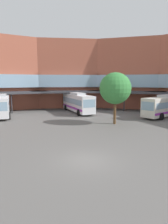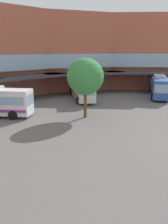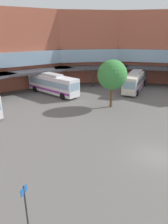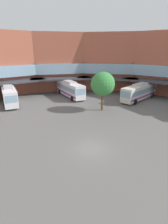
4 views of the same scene
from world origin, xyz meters
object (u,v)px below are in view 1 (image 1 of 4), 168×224
(bus_3, at_px, (78,102))
(bus_4, at_px, (1,105))
(plaza_tree, at_px, (115,88))
(bus_1, at_px, (168,105))

(bus_3, bearing_deg, bus_4, -92.64)
(bus_4, height_order, plaza_tree, plaza_tree)
(bus_1, distance_m, bus_4, 27.76)
(bus_1, height_order, plaza_tree, plaza_tree)
(plaza_tree, bearing_deg, bus_3, 110.07)
(bus_3, xyz_separation_m, plaza_tree, (4.08, -11.18, 3.00))
(bus_3, bearing_deg, bus_1, 51.78)
(bus_4, relative_size, plaza_tree, 1.48)
(plaza_tree, bearing_deg, bus_1, 25.70)
(bus_1, bearing_deg, bus_3, -55.43)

